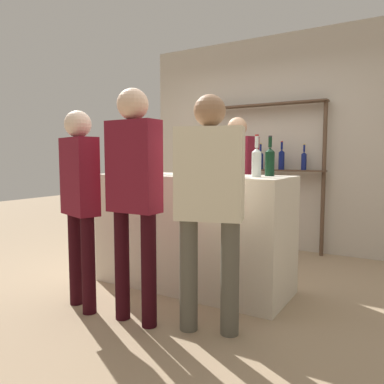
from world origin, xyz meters
TOP-DOWN VIEW (x-y plane):
  - ground_plane at (0.00, 0.00)m, footprint 16.00×16.00m
  - bar_counter at (0.00, 0.00)m, footprint 1.81×0.69m
  - back_wall at (0.00, 1.95)m, footprint 3.41×0.12m
  - back_shelf at (-0.00, 1.77)m, footprint 1.68×0.18m
  - counter_bottle_0 at (0.68, 0.19)m, footprint 0.08×0.08m
  - counter_bottle_1 at (-0.05, -0.01)m, footprint 0.08×0.08m
  - counter_bottle_2 at (0.47, -0.20)m, footprint 0.08×0.08m
  - counter_bottle_3 at (0.24, 0.03)m, footprint 0.09×0.09m
  - counter_bottle_4 at (0.64, -0.02)m, footprint 0.08×0.08m
  - counter_bottle_5 at (-0.34, -0.05)m, footprint 0.08×0.08m
  - wine_glass at (-0.22, 0.14)m, footprint 0.07×0.07m
  - cork_jar at (-0.65, 0.13)m, footprint 0.13×0.13m
  - server_behind_counter at (0.05, 0.89)m, footprint 0.50×0.32m
  - customer_right at (0.58, -0.74)m, footprint 0.49×0.32m
  - customer_left at (-0.49, -0.90)m, footprint 0.41×0.28m
  - customer_center at (0.04, -0.88)m, footprint 0.40×0.22m

SIDE VIEW (x-z plane):
  - ground_plane at x=0.00m, z-range 0.00..0.00m
  - bar_counter at x=0.00m, z-range 0.00..1.05m
  - customer_left at x=-0.49m, z-range 0.15..1.73m
  - customer_right at x=0.58m, z-range 0.14..1.77m
  - server_behind_counter at x=0.05m, z-range 0.14..1.80m
  - customer_center at x=0.04m, z-range 0.17..1.87m
  - cork_jar at x=-0.65m, z-range 1.05..1.20m
  - wine_glass at x=-0.22m, z-range 1.09..1.23m
  - counter_bottle_2 at x=0.47m, z-range 1.02..1.34m
  - counter_bottle_4 at x=0.64m, z-range 1.01..1.36m
  - counter_bottle_0 at x=0.68m, z-range 1.01..1.36m
  - counter_bottle_5 at x=-0.34m, z-range 1.02..1.37m
  - counter_bottle_3 at x=0.24m, z-range 1.01..1.38m
  - counter_bottle_1 at x=-0.05m, z-range 1.01..1.39m
  - back_shelf at x=0.00m, z-range 0.28..2.18m
  - back_wall at x=0.00m, z-range 0.00..2.80m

